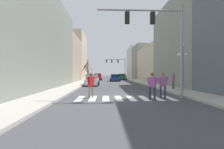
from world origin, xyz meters
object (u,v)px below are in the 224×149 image
at_px(car_parked_right_mid, 92,80).
at_px(pedestrian_waiting_at_curb, 91,83).
at_px(traffic_signal_far, 117,64).
at_px(car_at_intersection, 98,77).
at_px(street_tree_right_near, 87,71).
at_px(traffic_signal_near, 159,31).
at_px(street_tree_right_far, 87,72).
at_px(pedestrian_crossing_street, 152,84).
at_px(pedestrian_near_right_corner, 163,83).
at_px(pedestrian_on_right_sidewalk, 173,79).
at_px(street_lamp_right_corner, 183,57).
at_px(car_parked_left_mid, 122,77).
at_px(car_parked_left_far, 115,78).

height_order(car_parked_right_mid, pedestrian_waiting_at_curb, pedestrian_waiting_at_curb).
relative_size(traffic_signal_far, car_at_intersection, 1.26).
height_order(traffic_signal_far, street_tree_right_near, traffic_signal_far).
bearing_deg(traffic_signal_near, street_tree_right_far, 106.17).
height_order(traffic_signal_near, pedestrian_crossing_street, traffic_signal_near).
relative_size(pedestrian_near_right_corner, street_tree_right_near, 0.35).
bearing_deg(traffic_signal_near, pedestrian_on_right_sidewalk, 59.27).
height_order(pedestrian_crossing_street, street_tree_right_near, street_tree_right_near).
distance_m(street_lamp_right_corner, pedestrian_crossing_street, 6.53).
xyz_separation_m(car_parked_left_mid, pedestrian_on_right_sidewalk, (2.49, -29.72, 0.39)).
height_order(traffic_signal_far, car_parked_left_far, traffic_signal_far).
xyz_separation_m(car_parked_right_mid, street_tree_right_far, (-2.15, 14.48, 1.31)).
relative_size(car_at_intersection, pedestrian_crossing_street, 2.63).
bearing_deg(car_at_intersection, pedestrian_waiting_at_curb, -178.48).
distance_m(car_parked_right_mid, pedestrian_crossing_street, 14.59).
bearing_deg(pedestrian_waiting_at_curb, pedestrian_on_right_sidewalk, -14.27).
xyz_separation_m(traffic_signal_near, car_parked_right_mid, (-5.70, 12.59, -4.03)).
bearing_deg(car_parked_left_far, street_tree_right_near, 41.68).
xyz_separation_m(traffic_signal_far, car_parked_left_mid, (1.19, -0.74, -3.67)).
height_order(street_lamp_right_corner, pedestrian_near_right_corner, street_lamp_right_corner).
distance_m(car_at_intersection, pedestrian_waiting_at_curb, 31.60).
height_order(car_parked_left_mid, street_tree_right_near, street_tree_right_near).
height_order(pedestrian_on_right_sidewalk, pedestrian_crossing_street, pedestrian_on_right_sidewalk).
distance_m(traffic_signal_near, street_tree_right_far, 28.31).
distance_m(traffic_signal_near, pedestrian_crossing_street, 3.96).
distance_m(street_lamp_right_corner, pedestrian_waiting_at_curb, 9.08).
xyz_separation_m(car_parked_left_far, pedestrian_crossing_street, (0.95, -26.50, 0.35)).
bearing_deg(car_parked_left_mid, traffic_signal_far, 57.93).
distance_m(pedestrian_crossing_street, street_tree_right_near, 34.91).
height_order(pedestrian_crossing_street, pedestrian_near_right_corner, pedestrian_near_right_corner).
relative_size(car_parked_left_mid, pedestrian_crossing_street, 2.56).
xyz_separation_m(traffic_signal_far, pedestrian_on_right_sidewalk, (3.68, -30.47, -3.28)).
relative_size(car_parked_left_far, street_tree_right_far, 1.04).
distance_m(street_lamp_right_corner, car_parked_left_far, 22.60).
xyz_separation_m(traffic_signal_far, pedestrian_near_right_corner, (0.64, -36.26, -3.35)).
bearing_deg(traffic_signal_far, pedestrian_near_right_corner, -88.98).
xyz_separation_m(pedestrian_on_right_sidewalk, street_tree_right_far, (-11.08, 21.63, 0.93)).
xyz_separation_m(car_at_intersection, street_tree_right_near, (-2.73, 1.12, 1.56)).
height_order(street_lamp_right_corner, car_parked_left_far, street_lamp_right_corner).
height_order(traffic_signal_near, pedestrian_waiting_at_curb, traffic_signal_near).
xyz_separation_m(traffic_signal_near, street_tree_right_near, (-8.42, 32.89, -2.44)).
bearing_deg(traffic_signal_far, pedestrian_on_right_sidewalk, -83.12).
bearing_deg(pedestrian_near_right_corner, traffic_signal_far, -84.32).
bearing_deg(car_parked_left_far, pedestrian_waiting_at_curb, 172.89).
distance_m(pedestrian_crossing_street, pedestrian_near_right_corner, 1.24).
relative_size(traffic_signal_near, pedestrian_near_right_corner, 3.65).
distance_m(traffic_signal_far, car_parked_left_far, 11.25).
bearing_deg(street_lamp_right_corner, street_tree_right_far, 115.34).
bearing_deg(car_parked_left_mid, car_parked_right_mid, 164.07).
bearing_deg(traffic_signal_far, car_parked_left_mid, -32.07).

